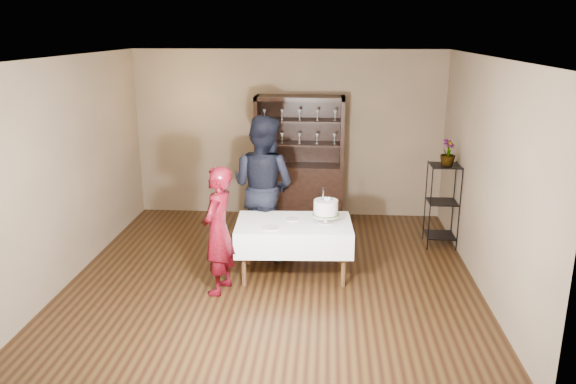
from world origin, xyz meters
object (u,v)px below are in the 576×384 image
(woman, at_px, (218,231))
(cake, at_px, (326,209))
(china_hutch, at_px, (299,179))
(plant_etagere, at_px, (442,202))
(man, at_px, (263,186))
(cake_table, at_px, (294,235))
(potted_plant, at_px, (448,153))

(woman, xyz_separation_m, cake, (1.24, 0.52, 0.13))
(china_hutch, relative_size, plant_etagere, 1.67)
(man, xyz_separation_m, cake, (0.85, -0.69, -0.07))
(man, bearing_deg, woman, 98.05)
(plant_etagere, height_order, woman, woman)
(man, bearing_deg, cake_table, 149.32)
(man, bearing_deg, china_hutch, -79.25)
(plant_etagere, bearing_deg, man, -169.06)
(plant_etagere, relative_size, woman, 0.79)
(plant_etagere, distance_m, woman, 3.34)
(cake_table, bearing_deg, plant_etagere, 30.06)
(plant_etagere, xyz_separation_m, cake, (-1.64, -1.17, 0.24))
(man, height_order, cake, man)
(woman, relative_size, cake, 3.32)
(woman, bearing_deg, man, 174.41)
(man, distance_m, potted_plant, 2.58)
(woman, distance_m, cake, 1.35)
(woman, distance_m, potted_plant, 3.39)
(plant_etagere, xyz_separation_m, potted_plant, (0.02, -0.04, 0.72))
(cake_table, xyz_separation_m, cake, (0.39, 0.00, 0.35))
(woman, xyz_separation_m, man, (0.39, 1.21, 0.20))
(woman, height_order, man, man)
(china_hutch, relative_size, potted_plant, 5.48)
(china_hutch, bearing_deg, woman, -106.23)
(woman, bearing_deg, plant_etagere, 132.54)
(plant_etagere, height_order, cake, plant_etagere)
(plant_etagere, relative_size, potted_plant, 3.29)
(cake_table, relative_size, cake, 3.20)
(cake_table, bearing_deg, woman, -148.76)
(plant_etagere, bearing_deg, woman, -149.59)
(cake_table, relative_size, woman, 0.96)
(cake_table, bearing_deg, china_hutch, 91.24)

